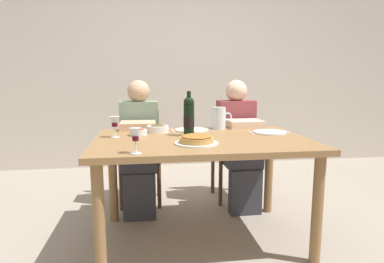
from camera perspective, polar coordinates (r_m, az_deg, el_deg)
name	(u,v)px	position (r m, az deg, el deg)	size (l,w,h in m)	color
ground_plane	(201,238)	(2.60, 1.63, -17.86)	(8.00, 8.00, 0.00)	gray
back_wall	(174,61)	(4.48, -3.03, 12.07)	(8.00, 0.10, 2.80)	beige
dining_table	(202,151)	(2.37, 1.70, -3.34)	(1.50, 1.00, 0.76)	olive
wine_bottle	(189,116)	(2.42, -0.54, 2.59)	(0.08, 0.08, 0.33)	black
water_pitcher	(219,119)	(2.76, 4.64, 2.09)	(0.17, 0.11, 0.18)	silver
baked_tart	(197,140)	(2.14, 0.78, -1.41)	(0.28, 0.28, 0.06)	silver
salad_bowl	(138,132)	(2.49, -9.18, -0.07)	(0.13, 0.13, 0.05)	silver
olive_bowl	(158,128)	(2.61, -5.90, 0.56)	(0.17, 0.17, 0.06)	white
wine_glass_left_diner	(115,123)	(2.42, -13.13, 1.50)	(0.07, 0.07, 0.15)	silver
wine_glass_right_diner	(135,136)	(1.89, -9.69, -0.74)	(0.07, 0.07, 0.15)	silver
dinner_plate_left_setting	(270,132)	(2.63, 13.23, -0.11)	(0.25, 0.25, 0.01)	silver
dinner_plate_right_setting	(192,130)	(2.67, -0.05, 0.27)	(0.27, 0.27, 0.01)	silver
fork_left_setting	(251,133)	(2.58, 10.13, -0.27)	(0.16, 0.01, 0.01)	silver
knife_left_setting	(287,132)	(2.69, 16.05, -0.12)	(0.18, 0.01, 0.01)	silver
knife_right_setting	(210,130)	(2.70, 3.11, 0.27)	(0.18, 0.01, 0.01)	silver
spoon_right_setting	(173,131)	(2.66, -3.25, 0.12)	(0.16, 0.01, 0.01)	silver
chair_left	(140,150)	(3.24, -8.83, -3.09)	(0.41, 0.41, 0.87)	brown
diner_left	(139,142)	(2.98, -9.03, -1.82)	(0.34, 0.51, 1.16)	gray
chair_right	(232,147)	(3.33, 6.82, -2.70)	(0.41, 0.41, 0.87)	brown
diner_right	(239,140)	(3.08, 8.03, -1.43)	(0.34, 0.50, 1.16)	#8E3D42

